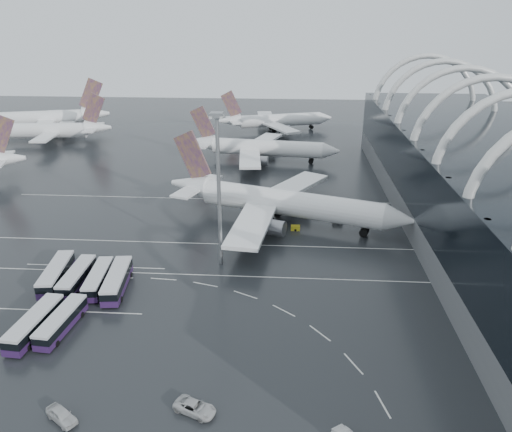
# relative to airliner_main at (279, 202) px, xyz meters

# --- Properties ---
(ground) EXTENTS (420.00, 420.00, 0.00)m
(ground) POSITION_rel_airliner_main_xyz_m (-11.75, -25.00, -5.13)
(ground) COLOR black
(ground) RESTS_ON ground
(terminal) EXTENTS (42.00, 160.00, 34.90)m
(terminal) POSITION_rel_airliner_main_xyz_m (49.82, -5.16, 5.75)
(terminal) COLOR #585A5D
(terminal) RESTS_ON ground
(lane_marking_near) EXTENTS (120.00, 0.25, 0.01)m
(lane_marking_near) POSITION_rel_airliner_main_xyz_m (-11.75, -27.00, -5.12)
(lane_marking_near) COLOR silver
(lane_marking_near) RESTS_ON ground
(lane_marking_mid) EXTENTS (120.00, 0.25, 0.01)m
(lane_marking_mid) POSITION_rel_airliner_main_xyz_m (-11.75, -13.00, -5.12)
(lane_marking_mid) COLOR silver
(lane_marking_mid) RESTS_ON ground
(lane_marking_far) EXTENTS (120.00, 0.25, 0.01)m
(lane_marking_far) POSITION_rel_airliner_main_xyz_m (-11.75, 15.00, -5.12)
(lane_marking_far) COLOR silver
(lane_marking_far) RESTS_ON ground
(bus_bay_line_south) EXTENTS (28.00, 0.25, 0.01)m
(bus_bay_line_south) POSITION_rel_airliner_main_xyz_m (-35.75, -41.00, -5.12)
(bus_bay_line_south) COLOR silver
(bus_bay_line_south) RESTS_ON ground
(bus_bay_line_north) EXTENTS (28.00, 0.25, 0.01)m
(bus_bay_line_north) POSITION_rel_airliner_main_xyz_m (-35.75, -25.00, -5.12)
(bus_bay_line_north) COLOR silver
(bus_bay_line_north) RESTS_ON ground
(airliner_main) EXTENTS (58.88, 51.05, 20.47)m
(airliner_main) POSITION_rel_airliner_main_xyz_m (0.00, 0.00, 0.00)
(airliner_main) COLOR white
(airliner_main) RESTS_ON ground
(airliner_gate_b) EXTENTS (51.95, 46.37, 18.03)m
(airliner_gate_b) POSITION_rel_airliner_main_xyz_m (-7.82, 53.09, -0.61)
(airliner_gate_b) COLOR white
(airliner_gate_b) RESTS_ON ground
(airliner_gate_c) EXTENTS (48.61, 44.25, 17.68)m
(airliner_gate_c) POSITION_rel_airliner_main_xyz_m (-4.30, 99.37, -0.71)
(airliner_gate_c) COLOR white
(airliner_gate_c) RESTS_ON ground
(jet_remote_mid) EXTENTS (44.02, 35.50, 19.15)m
(jet_remote_mid) POSITION_rel_airliner_main_xyz_m (-87.14, 72.84, -0.18)
(jet_remote_mid) COLOR white
(jet_remote_mid) RESTS_ON ground
(jet_remote_far) EXTENTS (49.69, 40.33, 21.85)m
(jet_remote_far) POSITION_rel_airliner_main_xyz_m (-98.06, 92.09, 0.51)
(jet_remote_far) COLOR white
(jet_remote_far) RESTS_ON ground
(bus_row_near_a) EXTENTS (4.75, 13.96, 3.37)m
(bus_row_near_a) POSITION_rel_airliner_main_xyz_m (-40.44, -31.71, -3.28)
(bus_row_near_a) COLOR #311645
(bus_row_near_a) RESTS_ON ground
(bus_row_near_b) EXTENTS (3.20, 12.78, 3.14)m
(bus_row_near_b) POSITION_rel_airliner_main_xyz_m (-36.27, -32.34, -3.40)
(bus_row_near_b) COLOR #311645
(bus_row_near_b) RESTS_ON ground
(bus_row_near_c) EXTENTS (4.00, 12.71, 3.08)m
(bus_row_near_c) POSITION_rel_airliner_main_xyz_m (-32.09, -32.66, -3.44)
(bus_row_near_c) COLOR #311645
(bus_row_near_c) RESTS_ON ground
(bus_row_near_d) EXTENTS (4.55, 13.90, 3.36)m
(bus_row_near_d) POSITION_rel_airliner_main_xyz_m (-28.36, -33.33, -3.28)
(bus_row_near_d) COLOR #311645
(bus_row_near_d) RESTS_ON ground
(bus_row_far_b) EXTENTS (4.06, 13.44, 3.26)m
(bus_row_far_b) POSITION_rel_airliner_main_xyz_m (-36.88, -47.38, -3.34)
(bus_row_far_b) COLOR #311645
(bus_row_far_b) RESTS_ON ground
(bus_row_far_c) EXTENTS (3.88, 12.50, 3.03)m
(bus_row_far_c) POSITION_rel_airliner_main_xyz_m (-33.05, -46.37, -3.46)
(bus_row_far_c) COLOR #311645
(bus_row_far_c) RESTS_ON ground
(van_curve_a) EXTENTS (6.10, 4.51, 1.54)m
(van_curve_a) POSITION_rel_airliner_main_xyz_m (-8.83, -62.32, -4.36)
(van_curve_a) COLOR #BDBDBD
(van_curve_a) RESTS_ON ground
(van_curve_b) EXTENTS (5.06, 4.27, 1.63)m
(van_curve_b) POSITION_rel_airliner_main_xyz_m (-25.03, -64.76, -4.31)
(van_curve_b) COLOR #BDBDBD
(van_curve_b) RESTS_ON ground
(floodlight_mast) EXTENTS (2.32, 2.32, 30.29)m
(floodlight_mast) POSITION_rel_airliner_main_xyz_m (-10.94, -21.82, 13.92)
(floodlight_mast) COLOR gray
(floodlight_mast) RESTS_ON ground
(gse_cart_belly_a) EXTENTS (2.10, 1.24, 1.15)m
(gse_cart_belly_a) POSITION_rel_airliner_main_xyz_m (4.11, -4.36, -4.55)
(gse_cart_belly_a) COLOR gold
(gse_cart_belly_a) RESTS_ON ground
(gse_cart_belly_b) EXTENTS (2.40, 1.42, 1.31)m
(gse_cart_belly_b) POSITION_rel_airliner_main_xyz_m (11.85, 6.88, -4.47)
(gse_cart_belly_b) COLOR slate
(gse_cart_belly_b) RESTS_ON ground
(gse_cart_belly_c) EXTENTS (2.30, 1.36, 1.25)m
(gse_cart_belly_c) POSITION_rel_airliner_main_xyz_m (-8.71, -3.16, -4.50)
(gse_cart_belly_c) COLOR gold
(gse_cart_belly_c) RESTS_ON ground
(gse_cart_belly_d) EXTENTS (2.40, 1.42, 1.31)m
(gse_cart_belly_d) POSITION_rel_airliner_main_xyz_m (14.29, 0.97, -4.47)
(gse_cart_belly_d) COLOR slate
(gse_cart_belly_d) RESTS_ON ground
(gse_cart_belly_e) EXTENTS (1.98, 1.17, 1.08)m
(gse_cart_belly_e) POSITION_rel_airliner_main_xyz_m (2.98, 10.79, -4.59)
(gse_cart_belly_e) COLOR gold
(gse_cart_belly_e) RESTS_ON ground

